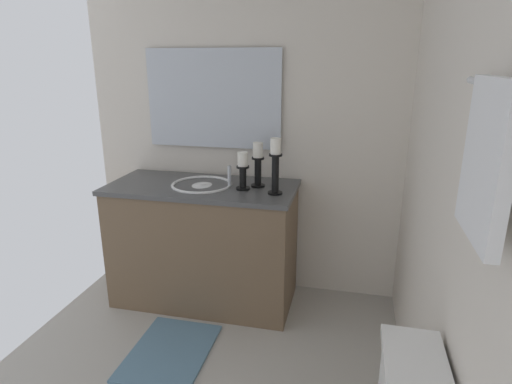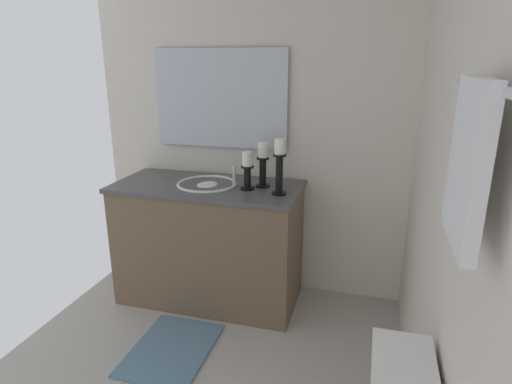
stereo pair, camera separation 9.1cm
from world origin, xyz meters
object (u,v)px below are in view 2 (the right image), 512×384
(mirror, at_px, (220,99))
(candle_holder_mid, at_px, (247,170))
(towel_near_vanity, at_px, (468,164))
(sink_basin, at_px, (207,190))
(candle_holder_short, at_px, (263,163))
(towel_bar, at_px, (489,88))
(bath_mat, at_px, (172,349))
(vanity_cabinet, at_px, (209,242))
(candle_holder_tall, at_px, (279,165))

(mirror, relative_size, candle_holder_mid, 3.92)
(candle_holder_mid, relative_size, towel_near_vanity, 0.68)
(sink_basin, height_order, candle_holder_mid, candle_holder_mid)
(candle_holder_mid, bearing_deg, candle_holder_short, 135.94)
(sink_basin, relative_size, towel_bar, 0.63)
(candle_holder_short, xyz_separation_m, towel_bar, (1.61, 0.89, 0.58))
(candle_holder_short, xyz_separation_m, bath_mat, (0.68, -0.37, -0.98))
(candle_holder_short, height_order, towel_bar, towel_bar)
(vanity_cabinet, xyz_separation_m, towel_bar, (1.55, 1.25, 1.15))
(sink_basin, xyz_separation_m, candle_holder_mid, (0.03, 0.29, 0.16))
(mirror, xyz_separation_m, candle_holder_tall, (0.36, 0.50, -0.35))
(candle_holder_short, xyz_separation_m, candle_holder_mid, (0.08, -0.08, -0.03))
(mirror, distance_m, towel_bar, 2.23)
(candle_holder_tall, height_order, candle_holder_short, candle_holder_tall)
(vanity_cabinet, bearing_deg, candle_holder_short, 98.41)
(sink_basin, xyz_separation_m, candle_holder_tall, (0.08, 0.50, 0.22))
(candle_holder_tall, bearing_deg, vanity_cabinet, -98.68)
(candle_holder_short, relative_size, candle_holder_mid, 1.20)
(sink_basin, distance_m, candle_holder_mid, 0.33)
(mirror, bearing_deg, bath_mat, 0.00)
(towel_bar, bearing_deg, candle_holder_short, -151.05)
(candle_holder_short, bearing_deg, towel_near_vanity, 28.45)
(candle_holder_tall, distance_m, bath_mat, 1.26)
(bath_mat, bearing_deg, towel_bar, 53.50)
(vanity_cabinet, bearing_deg, mirror, 179.99)
(mirror, height_order, towel_bar, mirror)
(candle_holder_tall, xyz_separation_m, towel_bar, (1.48, 0.75, 0.55))
(vanity_cabinet, height_order, towel_bar, towel_bar)
(candle_holder_short, bearing_deg, mirror, -121.76)
(mirror, height_order, candle_holder_tall, mirror)
(vanity_cabinet, bearing_deg, candle_holder_mid, 84.55)
(candle_holder_tall, relative_size, towel_near_vanity, 0.98)
(candle_holder_mid, distance_m, bath_mat, 1.16)
(towel_near_vanity, bearing_deg, candle_holder_short, -151.55)
(candle_holder_short, bearing_deg, vanity_cabinet, -81.59)
(vanity_cabinet, xyz_separation_m, candle_holder_mid, (0.03, 0.29, 0.54))
(mirror, distance_m, candle_holder_tall, 0.71)
(towel_near_vanity, bearing_deg, sink_basin, -141.51)
(candle_holder_mid, bearing_deg, towel_bar, 32.38)
(sink_basin, xyz_separation_m, towel_bar, (1.55, 1.25, 0.77))
(candle_holder_short, bearing_deg, candle_holder_tall, 46.48)
(sink_basin, distance_m, towel_bar, 2.14)
(towel_near_vanity, height_order, bath_mat, towel_near_vanity)
(candle_holder_mid, height_order, bath_mat, candle_holder_mid)
(sink_basin, bearing_deg, vanity_cabinet, -90.00)
(towel_bar, bearing_deg, vanity_cabinet, -141.08)
(candle_holder_tall, bearing_deg, candle_holder_mid, -102.88)
(mirror, height_order, towel_near_vanity, mirror)
(candle_holder_mid, distance_m, towel_near_vanity, 1.85)
(vanity_cabinet, height_order, bath_mat, vanity_cabinet)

